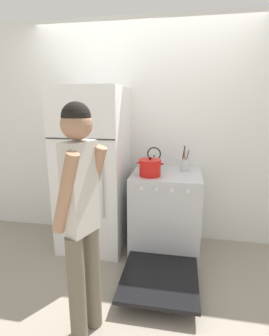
# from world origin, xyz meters

# --- Properties ---
(ground_plane) EXTENTS (14.00, 14.00, 0.00)m
(ground_plane) POSITION_xyz_m (0.00, 0.00, 0.00)
(ground_plane) COLOR gray
(wall_back) EXTENTS (10.00, 0.06, 2.55)m
(wall_back) POSITION_xyz_m (0.00, 0.03, 1.27)
(wall_back) COLOR silver
(wall_back) RESTS_ON ground_plane
(refrigerator) EXTENTS (0.72, 0.71, 1.80)m
(refrigerator) POSITION_xyz_m (-0.52, -0.34, 0.90)
(refrigerator) COLOR white
(refrigerator) RESTS_ON ground_plane
(stove_range) EXTENTS (0.73, 1.38, 0.90)m
(stove_range) POSITION_xyz_m (0.30, -0.37, 0.45)
(stove_range) COLOR silver
(stove_range) RESTS_ON ground_plane
(dutch_oven_pot) EXTENTS (0.27, 0.23, 0.20)m
(dutch_oven_pot) POSITION_xyz_m (0.13, -0.46, 0.99)
(dutch_oven_pot) COLOR red
(dutch_oven_pot) RESTS_ON stove_range
(tea_kettle) EXTENTS (0.25, 0.20, 0.26)m
(tea_kettle) POSITION_xyz_m (0.15, -0.20, 0.98)
(tea_kettle) COLOR silver
(tea_kettle) RESTS_ON stove_range
(utensil_jar) EXTENTS (0.10, 0.10, 0.28)m
(utensil_jar) POSITION_xyz_m (0.48, -0.19, 0.98)
(utensil_jar) COLOR silver
(utensil_jar) RESTS_ON stove_range
(person) EXTENTS (0.35, 0.40, 1.64)m
(person) POSITION_xyz_m (-0.18, -1.55, 0.94)
(person) COLOR #6B6051
(person) RESTS_ON ground_plane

